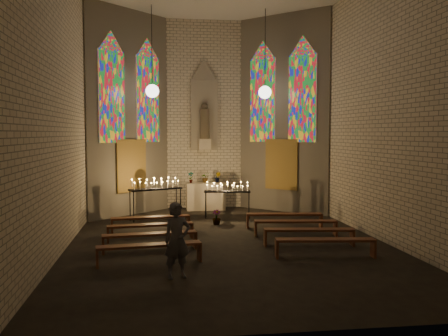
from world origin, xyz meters
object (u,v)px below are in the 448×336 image
(votive_stand_right, at_px, (227,189))
(visitor, at_px, (177,240))
(altar, at_px, (206,196))
(votive_stand_left, at_px, (156,186))
(aisle_flower_pot, at_px, (216,217))

(votive_stand_right, xyz_separation_m, visitor, (-1.95, -6.68, -0.23))
(altar, relative_size, visitor, 0.95)
(votive_stand_left, distance_m, visitor, 6.71)
(aisle_flower_pot, relative_size, visitor, 0.31)
(altar, xyz_separation_m, votive_stand_right, (0.54, -1.85, 0.46))
(aisle_flower_pot, xyz_separation_m, visitor, (-1.44, -5.49, 0.51))
(votive_stand_left, height_order, votive_stand_right, votive_stand_left)
(altar, bearing_deg, aisle_flower_pot, -89.50)
(votive_stand_right, relative_size, visitor, 1.06)
(altar, relative_size, votive_stand_left, 0.80)
(votive_stand_left, bearing_deg, votive_stand_right, -22.69)
(aisle_flower_pot, xyz_separation_m, votive_stand_right, (0.51, 1.19, 0.73))
(votive_stand_right, bearing_deg, altar, 115.22)
(votive_stand_left, distance_m, votive_stand_right, 2.36)
(votive_stand_left, bearing_deg, visitor, -109.19)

